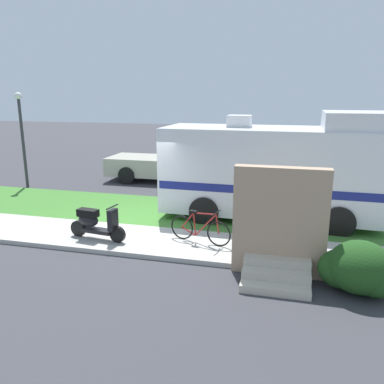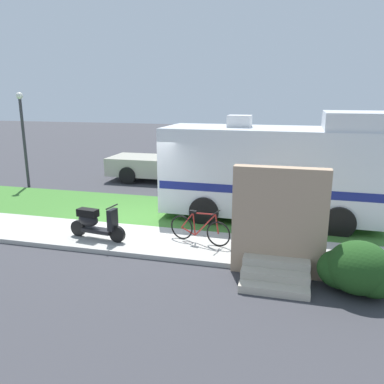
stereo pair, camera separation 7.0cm
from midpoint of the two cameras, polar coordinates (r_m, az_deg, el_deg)
ground_plane at (r=11.93m, az=-9.02°, el=-4.94°), size 80.00×80.00×0.00m
sidewalk at (r=10.89m, az=-11.52°, el=-6.61°), size 24.00×2.00×0.12m
grass_strip at (r=13.24m, az=-6.49°, el=-2.75°), size 24.00×3.40×0.08m
motorhome_rv at (r=12.21m, az=11.66°, el=3.23°), size 6.58×2.57×3.39m
scooter at (r=10.61m, az=-14.24°, el=-4.37°), size 1.67×0.54×0.97m
bicycle at (r=10.06m, az=0.97°, el=-5.44°), size 1.68×0.59×0.88m
pickup_truck_near at (r=17.54m, az=-2.14°, el=4.64°), size 5.32×2.21×1.83m
porch_steps at (r=8.55m, az=12.40°, el=-6.03°), size 2.00×1.26×2.40m
bush_by_porch at (r=8.47m, az=23.03°, el=-10.45°), size 1.51×1.13×1.07m
bottle_green at (r=9.57m, az=15.84°, el=-8.82°), size 0.07×0.07×0.24m
bottle_spare at (r=9.51m, az=12.55°, el=-8.71°), size 0.08×0.08×0.25m
street_lamp_post at (r=17.72m, az=-23.82°, el=8.28°), size 0.28×0.28×3.95m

